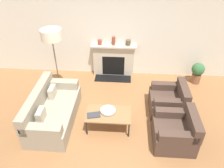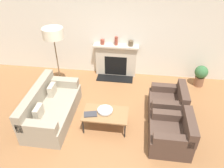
# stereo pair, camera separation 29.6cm
# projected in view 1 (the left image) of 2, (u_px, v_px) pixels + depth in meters

# --- Properties ---
(ground_plane) EXTENTS (18.00, 18.00, 0.00)m
(ground_plane) POSITION_uv_depth(u_px,v_px,m) (113.00, 130.00, 5.06)
(ground_plane) COLOR #99663D
(wall_back) EXTENTS (18.00, 0.06, 2.90)m
(wall_back) POSITION_uv_depth(u_px,v_px,m) (119.00, 30.00, 6.36)
(wall_back) COLOR silver
(wall_back) RESTS_ON ground_plane
(fireplace) EXTENTS (1.37, 0.59, 1.02)m
(fireplace) POSITION_uv_depth(u_px,v_px,m) (114.00, 61.00, 6.79)
(fireplace) COLOR beige
(fireplace) RESTS_ON ground_plane
(couch) EXTENTS (0.92, 1.85, 0.82)m
(couch) POSITION_uv_depth(u_px,v_px,m) (52.00, 111.00, 5.16)
(couch) COLOR #9E937F
(couch) RESTS_ON ground_plane
(armchair_near) EXTENTS (0.86, 0.87, 0.77)m
(armchair_near) POSITION_uv_depth(u_px,v_px,m) (176.00, 132.00, 4.62)
(armchair_near) COLOR #4C382D
(armchair_near) RESTS_ON ground_plane
(armchair_far) EXTENTS (0.86, 0.87, 0.77)m
(armchair_far) POSITION_uv_depth(u_px,v_px,m) (169.00, 101.00, 5.46)
(armchair_far) COLOR #4C382D
(armchair_far) RESTS_ON ground_plane
(coffee_table) EXTENTS (1.02, 0.60, 0.42)m
(coffee_table) POSITION_uv_depth(u_px,v_px,m) (109.00, 115.00, 4.93)
(coffee_table) COLOR olive
(coffee_table) RESTS_ON ground_plane
(bowl) EXTENTS (0.35, 0.35, 0.06)m
(bowl) POSITION_uv_depth(u_px,v_px,m) (108.00, 110.00, 4.94)
(bowl) COLOR silver
(bowl) RESTS_ON coffee_table
(book) EXTENTS (0.32, 0.24, 0.02)m
(book) POSITION_uv_depth(u_px,v_px,m) (94.00, 115.00, 4.85)
(book) COLOR #38383D
(book) RESTS_ON coffee_table
(floor_lamp) EXTENTS (0.52, 0.52, 1.88)m
(floor_lamp) POSITION_uv_depth(u_px,v_px,m) (52.00, 38.00, 5.33)
(floor_lamp) COLOR brown
(floor_lamp) RESTS_ON ground_plane
(mantel_vase_left) EXTENTS (0.12, 0.12, 0.15)m
(mantel_vase_left) POSITION_uv_depth(u_px,v_px,m) (100.00, 42.00, 6.48)
(mantel_vase_left) COLOR brown
(mantel_vase_left) RESTS_ON fireplace
(mantel_vase_center_left) EXTENTS (0.10, 0.10, 0.26)m
(mantel_vase_center_left) POSITION_uv_depth(u_px,v_px,m) (114.00, 41.00, 6.43)
(mantel_vase_center_left) COLOR brown
(mantel_vase_center_left) RESTS_ON fireplace
(mantel_vase_center_right) EXTENTS (0.14, 0.14, 0.16)m
(mantel_vase_center_right) POSITION_uv_depth(u_px,v_px,m) (128.00, 43.00, 6.43)
(mantel_vase_center_right) COLOR brown
(mantel_vase_center_right) RESTS_ON fireplace
(potted_plant) EXTENTS (0.37, 0.37, 0.65)m
(potted_plant) POSITION_uv_depth(u_px,v_px,m) (197.00, 72.00, 6.48)
(potted_plant) COLOR brown
(potted_plant) RESTS_ON ground_plane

